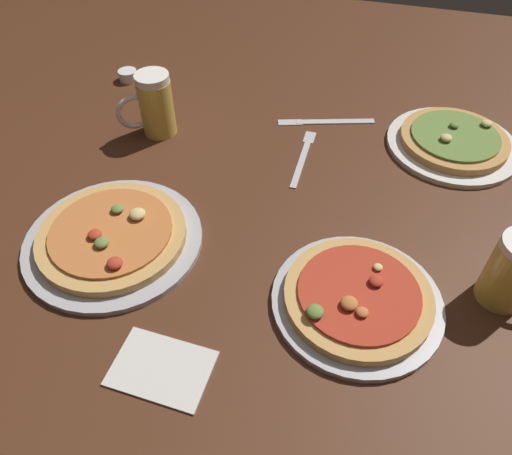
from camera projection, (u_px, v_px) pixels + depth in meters
ground_plane at (256, 240)px, 0.95m from camera, size 2.40×2.40×0.03m
pizza_plate_near at (113, 237)px, 0.92m from camera, size 0.34×0.34×0.05m
pizza_plate_far at (453, 141)px, 1.13m from camera, size 0.30×0.30×0.05m
pizza_plate_side at (357, 298)px, 0.82m from camera, size 0.29×0.29×0.05m
beer_mug_amber at (154, 105)px, 1.12m from camera, size 0.12×0.10×0.15m
ramekin_butter at (128, 75)px, 1.34m from camera, size 0.05×0.05×0.03m
napkin_folded at (162, 368)px, 0.75m from camera, size 0.15×0.11×0.01m
fork_left at (303, 156)px, 1.11m from camera, size 0.03×0.21×0.01m
knife_right at (325, 121)px, 1.20m from camera, size 0.24×0.09×0.01m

